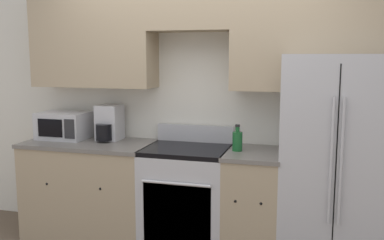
{
  "coord_description": "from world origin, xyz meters",
  "views": [
    {
      "loc": [
        1.01,
        -3.26,
        1.72
      ],
      "look_at": [
        0.0,
        0.31,
        1.17
      ],
      "focal_mm": 40.0,
      "sensor_mm": 36.0,
      "label": 1
    }
  ],
  "objects_px": {
    "microwave": "(64,125)",
    "bottle": "(237,140)",
    "refrigerator": "(334,162)",
    "oven_range": "(187,197)"
  },
  "relations": [
    {
      "from": "oven_range",
      "to": "microwave",
      "type": "relative_size",
      "value": 2.31
    },
    {
      "from": "refrigerator",
      "to": "microwave",
      "type": "relative_size",
      "value": 3.71
    },
    {
      "from": "oven_range",
      "to": "bottle",
      "type": "xyz_separation_m",
      "value": [
        0.45,
        -0.01,
        0.55
      ]
    },
    {
      "from": "oven_range",
      "to": "bottle",
      "type": "distance_m",
      "value": 0.71
    },
    {
      "from": "microwave",
      "to": "bottle",
      "type": "relative_size",
      "value": 2.06
    },
    {
      "from": "refrigerator",
      "to": "microwave",
      "type": "height_order",
      "value": "refrigerator"
    },
    {
      "from": "oven_range",
      "to": "microwave",
      "type": "distance_m",
      "value": 1.41
    },
    {
      "from": "refrigerator",
      "to": "microwave",
      "type": "xyz_separation_m",
      "value": [
        -2.53,
        0.04,
        0.18
      ]
    },
    {
      "from": "microwave",
      "to": "bottle",
      "type": "height_order",
      "value": "microwave"
    },
    {
      "from": "oven_range",
      "to": "bottle",
      "type": "height_order",
      "value": "bottle"
    }
  ]
}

